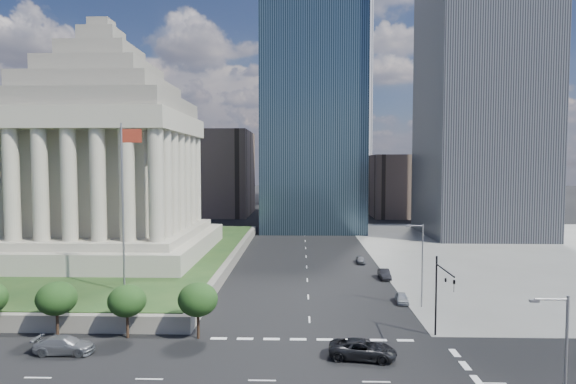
{
  "coord_description": "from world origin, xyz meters",
  "views": [
    {
      "loc": [
        -0.94,
        -31.97,
        17.11
      ],
      "look_at": [
        -2.3,
        17.92,
        14.19
      ],
      "focal_mm": 30.0,
      "sensor_mm": 36.0,
      "label": 1
    }
  ],
  "objects_px": {
    "pickup_truck": "(363,349)",
    "parked_sedan_near": "(402,298)",
    "suv_grey": "(65,345)",
    "parked_sedan_mid": "(384,274)",
    "traffic_signal_ne": "(442,288)",
    "street_lamp_north": "(421,260)",
    "street_lamp_south": "(562,374)",
    "flagpole": "(124,198)",
    "parked_sedan_far": "(360,260)",
    "war_memorial": "(104,138)"
  },
  "relations": [
    {
      "from": "traffic_signal_ne",
      "to": "parked_sedan_far",
      "type": "height_order",
      "value": "traffic_signal_ne"
    },
    {
      "from": "parked_sedan_mid",
      "to": "street_lamp_north",
      "type": "bearing_deg",
      "value": -82.71
    },
    {
      "from": "street_lamp_north",
      "to": "flagpole",
      "type": "bearing_deg",
      "value": -178.37
    },
    {
      "from": "traffic_signal_ne",
      "to": "parked_sedan_near",
      "type": "bearing_deg",
      "value": 94.39
    },
    {
      "from": "war_memorial",
      "to": "flagpole",
      "type": "relative_size",
      "value": 1.95
    },
    {
      "from": "street_lamp_north",
      "to": "parked_sedan_mid",
      "type": "height_order",
      "value": "street_lamp_north"
    },
    {
      "from": "traffic_signal_ne",
      "to": "street_lamp_north",
      "type": "distance_m",
      "value": 11.34
    },
    {
      "from": "flagpole",
      "to": "parked_sedan_near",
      "type": "distance_m",
      "value": 35.7
    },
    {
      "from": "traffic_signal_ne",
      "to": "parked_sedan_mid",
      "type": "bearing_deg",
      "value": 92.25
    },
    {
      "from": "street_lamp_south",
      "to": "suv_grey",
      "type": "relative_size",
      "value": 1.87
    },
    {
      "from": "suv_grey",
      "to": "parked_sedan_mid",
      "type": "distance_m",
      "value": 44.67
    },
    {
      "from": "flagpole",
      "to": "pickup_truck",
      "type": "relative_size",
      "value": 3.38
    },
    {
      "from": "street_lamp_north",
      "to": "parked_sedan_mid",
      "type": "xyz_separation_m",
      "value": [
        -1.83,
        14.17,
        -4.97
      ]
    },
    {
      "from": "parked_sedan_mid",
      "to": "street_lamp_south",
      "type": "bearing_deg",
      "value": -87.74
    },
    {
      "from": "parked_sedan_near",
      "to": "parked_sedan_mid",
      "type": "relative_size",
      "value": 0.86
    },
    {
      "from": "street_lamp_south",
      "to": "parked_sedan_far",
      "type": "relative_size",
      "value": 2.75
    },
    {
      "from": "traffic_signal_ne",
      "to": "suv_grey",
      "type": "height_order",
      "value": "traffic_signal_ne"
    },
    {
      "from": "flagpole",
      "to": "parked_sedan_far",
      "type": "height_order",
      "value": "flagpole"
    },
    {
      "from": "war_memorial",
      "to": "street_lamp_south",
      "type": "bearing_deg",
      "value": -48.77
    },
    {
      "from": "war_memorial",
      "to": "street_lamp_north",
      "type": "xyz_separation_m",
      "value": [
        47.33,
        -23.0,
        -15.74
      ]
    },
    {
      "from": "suv_grey",
      "to": "parked_sedan_far",
      "type": "bearing_deg",
      "value": -38.6
    },
    {
      "from": "traffic_signal_ne",
      "to": "street_lamp_south",
      "type": "xyz_separation_m",
      "value": [
        0.83,
        -19.7,
        0.41
      ]
    },
    {
      "from": "traffic_signal_ne",
      "to": "street_lamp_north",
      "type": "height_order",
      "value": "street_lamp_north"
    },
    {
      "from": "war_memorial",
      "to": "street_lamp_south",
      "type": "xyz_separation_m",
      "value": [
        47.33,
        -54.0,
        -15.74
      ]
    },
    {
      "from": "parked_sedan_mid",
      "to": "parked_sedan_near",
      "type": "bearing_deg",
      "value": -90.06
    },
    {
      "from": "pickup_truck",
      "to": "parked_sedan_near",
      "type": "height_order",
      "value": "pickup_truck"
    },
    {
      "from": "pickup_truck",
      "to": "traffic_signal_ne",
      "type": "bearing_deg",
      "value": -54.27
    },
    {
      "from": "flagpole",
      "to": "parked_sedan_far",
      "type": "distance_m",
      "value": 42.63
    },
    {
      "from": "street_lamp_north",
      "to": "parked_sedan_far",
      "type": "height_order",
      "value": "street_lamp_north"
    },
    {
      "from": "parked_sedan_near",
      "to": "parked_sedan_mid",
      "type": "height_order",
      "value": "parked_sedan_mid"
    },
    {
      "from": "street_lamp_south",
      "to": "street_lamp_north",
      "type": "xyz_separation_m",
      "value": [
        0.0,
        31.0,
        0.0
      ]
    },
    {
      "from": "street_lamp_south",
      "to": "street_lamp_north",
      "type": "height_order",
      "value": "same"
    },
    {
      "from": "pickup_truck",
      "to": "parked_sedan_mid",
      "type": "height_order",
      "value": "pickup_truck"
    },
    {
      "from": "traffic_signal_ne",
      "to": "suv_grey",
      "type": "relative_size",
      "value": 1.5
    },
    {
      "from": "suv_grey",
      "to": "parked_sedan_mid",
      "type": "relative_size",
      "value": 1.27
    },
    {
      "from": "street_lamp_south",
      "to": "parked_sedan_mid",
      "type": "distance_m",
      "value": 45.48
    },
    {
      "from": "street_lamp_north",
      "to": "pickup_truck",
      "type": "height_order",
      "value": "street_lamp_north"
    },
    {
      "from": "suv_grey",
      "to": "parked_sedan_far",
      "type": "relative_size",
      "value": 1.47
    },
    {
      "from": "traffic_signal_ne",
      "to": "street_lamp_south",
      "type": "bearing_deg",
      "value": -87.59
    },
    {
      "from": "traffic_signal_ne",
      "to": "parked_sedan_near",
      "type": "xyz_separation_m",
      "value": [
        -1.0,
        13.01,
        -4.63
      ]
    },
    {
      "from": "flagpole",
      "to": "street_lamp_north",
      "type": "relative_size",
      "value": 2.0
    },
    {
      "from": "suv_grey",
      "to": "parked_sedan_near",
      "type": "distance_m",
      "value": 37.71
    },
    {
      "from": "flagpole",
      "to": "traffic_signal_ne",
      "type": "xyz_separation_m",
      "value": [
        34.33,
        -10.3,
        -7.86
      ]
    },
    {
      "from": "parked_sedan_near",
      "to": "parked_sedan_mid",
      "type": "xyz_separation_m",
      "value": [
        0.0,
        12.47,
        0.08
      ]
    },
    {
      "from": "war_memorial",
      "to": "parked_sedan_near",
      "type": "relative_size",
      "value": 10.8
    },
    {
      "from": "traffic_signal_ne",
      "to": "parked_sedan_near",
      "type": "distance_m",
      "value": 13.85
    },
    {
      "from": "street_lamp_south",
      "to": "street_lamp_north",
      "type": "relative_size",
      "value": 1.0
    },
    {
      "from": "traffic_signal_ne",
      "to": "street_lamp_south",
      "type": "relative_size",
      "value": 0.8
    },
    {
      "from": "flagpole",
      "to": "parked_sedan_far",
      "type": "xyz_separation_m",
      "value": [
        31.14,
        26.29,
        -12.49
      ]
    },
    {
      "from": "war_memorial",
      "to": "street_lamp_south",
      "type": "height_order",
      "value": "war_memorial"
    }
  ]
}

